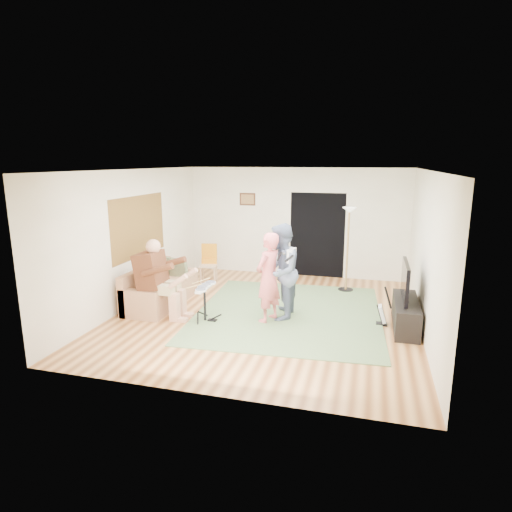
{
  "coord_description": "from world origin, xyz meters",
  "views": [
    {
      "loc": [
        1.83,
        -7.5,
        2.87
      ],
      "look_at": [
        -0.29,
        0.3,
        1.05
      ],
      "focal_mm": 30.0,
      "sensor_mm": 36.0,
      "label": 1
    }
  ],
  "objects_px": {
    "singer": "(268,278)",
    "guitar_spare": "(383,314)",
    "tv_cabinet": "(406,314)",
    "drum_kit": "(205,305)",
    "dining_chair": "(209,269)",
    "guitarist": "(280,272)",
    "television": "(405,281)",
    "sofa": "(158,291)",
    "torchiere_lamp": "(348,234)"
  },
  "relations": [
    {
      "from": "sofa",
      "to": "tv_cabinet",
      "type": "relative_size",
      "value": 1.38
    },
    {
      "from": "drum_kit",
      "to": "guitar_spare",
      "type": "relative_size",
      "value": 0.97
    },
    {
      "from": "torchiere_lamp",
      "to": "television",
      "type": "distance_m",
      "value": 2.3
    },
    {
      "from": "singer",
      "to": "television",
      "type": "bearing_deg",
      "value": 119.32
    },
    {
      "from": "dining_chair",
      "to": "guitarist",
      "type": "bearing_deg",
      "value": -53.94
    },
    {
      "from": "torchiere_lamp",
      "to": "tv_cabinet",
      "type": "distance_m",
      "value": 2.51
    },
    {
      "from": "guitar_spare",
      "to": "torchiere_lamp",
      "type": "height_order",
      "value": "torchiere_lamp"
    },
    {
      "from": "tv_cabinet",
      "to": "sofa",
      "type": "bearing_deg",
      "value": 179.48
    },
    {
      "from": "torchiere_lamp",
      "to": "tv_cabinet",
      "type": "relative_size",
      "value": 1.34
    },
    {
      "from": "sofa",
      "to": "torchiere_lamp",
      "type": "bearing_deg",
      "value": 27.98
    },
    {
      "from": "singer",
      "to": "dining_chair",
      "type": "height_order",
      "value": "singer"
    },
    {
      "from": "tv_cabinet",
      "to": "singer",
      "type": "bearing_deg",
      "value": -172.74
    },
    {
      "from": "guitarist",
      "to": "television",
      "type": "xyz_separation_m",
      "value": [
        2.17,
        0.08,
        -0.03
      ]
    },
    {
      "from": "drum_kit",
      "to": "tv_cabinet",
      "type": "xyz_separation_m",
      "value": [
        3.5,
        0.61,
        -0.05
      ]
    },
    {
      "from": "drum_kit",
      "to": "television",
      "type": "distance_m",
      "value": 3.55
    },
    {
      "from": "singer",
      "to": "television",
      "type": "height_order",
      "value": "singer"
    },
    {
      "from": "tv_cabinet",
      "to": "drum_kit",
      "type": "bearing_deg",
      "value": -170.16
    },
    {
      "from": "drum_kit",
      "to": "guitarist",
      "type": "bearing_deg",
      "value": 22.3
    },
    {
      "from": "drum_kit",
      "to": "sofa",
      "type": "bearing_deg",
      "value": 153.19
    },
    {
      "from": "guitarist",
      "to": "dining_chair",
      "type": "height_order",
      "value": "guitarist"
    },
    {
      "from": "television",
      "to": "dining_chair",
      "type": "bearing_deg",
      "value": 157.08
    },
    {
      "from": "guitarist",
      "to": "television",
      "type": "bearing_deg",
      "value": 89.81
    },
    {
      "from": "singer",
      "to": "guitar_spare",
      "type": "height_order",
      "value": "singer"
    },
    {
      "from": "drum_kit",
      "to": "tv_cabinet",
      "type": "relative_size",
      "value": 0.49
    },
    {
      "from": "singer",
      "to": "dining_chair",
      "type": "bearing_deg",
      "value": -115.26
    },
    {
      "from": "singer",
      "to": "guitar_spare",
      "type": "relative_size",
      "value": 2.31
    },
    {
      "from": "dining_chair",
      "to": "tv_cabinet",
      "type": "bearing_deg",
      "value": -35.03
    },
    {
      "from": "guitarist",
      "to": "sofa",
      "type": "bearing_deg",
      "value": -95.12
    },
    {
      "from": "sofa",
      "to": "guitarist",
      "type": "relative_size",
      "value": 1.09
    },
    {
      "from": "dining_chair",
      "to": "television",
      "type": "xyz_separation_m",
      "value": [
        4.32,
        -1.83,
        0.53
      ]
    },
    {
      "from": "guitar_spare",
      "to": "television",
      "type": "distance_m",
      "value": 0.73
    },
    {
      "from": "singer",
      "to": "guitarist",
      "type": "relative_size",
      "value": 0.93
    },
    {
      "from": "drum_kit",
      "to": "television",
      "type": "bearing_deg",
      "value": 9.98
    },
    {
      "from": "singer",
      "to": "guitarist",
      "type": "height_order",
      "value": "guitarist"
    },
    {
      "from": "guitar_spare",
      "to": "torchiere_lamp",
      "type": "distance_m",
      "value": 2.34
    },
    {
      "from": "drum_kit",
      "to": "guitar_spare",
      "type": "bearing_deg",
      "value": 11.9
    },
    {
      "from": "drum_kit",
      "to": "torchiere_lamp",
      "type": "xyz_separation_m",
      "value": [
        2.36,
        2.58,
        0.98
      ]
    },
    {
      "from": "drum_kit",
      "to": "singer",
      "type": "xyz_separation_m",
      "value": [
        1.11,
        0.3,
        0.52
      ]
    },
    {
      "from": "guitarist",
      "to": "tv_cabinet",
      "type": "relative_size",
      "value": 1.26
    },
    {
      "from": "sofa",
      "to": "tv_cabinet",
      "type": "height_order",
      "value": "sofa"
    },
    {
      "from": "dining_chair",
      "to": "guitar_spare",
      "type": "bearing_deg",
      "value": -36.36
    },
    {
      "from": "sofa",
      "to": "singer",
      "type": "relative_size",
      "value": 1.18
    },
    {
      "from": "singer",
      "to": "guitarist",
      "type": "xyz_separation_m",
      "value": [
        0.17,
        0.22,
        0.06
      ]
    },
    {
      "from": "tv_cabinet",
      "to": "guitar_spare",
      "type": "bearing_deg",
      "value": 172.55
    },
    {
      "from": "guitar_spare",
      "to": "tv_cabinet",
      "type": "height_order",
      "value": "guitar_spare"
    },
    {
      "from": "drum_kit",
      "to": "tv_cabinet",
      "type": "bearing_deg",
      "value": 9.84
    },
    {
      "from": "guitar_spare",
      "to": "torchiere_lamp",
      "type": "bearing_deg",
      "value": 111.56
    },
    {
      "from": "singer",
      "to": "torchiere_lamp",
      "type": "relative_size",
      "value": 0.87
    },
    {
      "from": "drum_kit",
      "to": "guitarist",
      "type": "xyz_separation_m",
      "value": [
        1.28,
        0.53,
        0.58
      ]
    },
    {
      "from": "drum_kit",
      "to": "guitarist",
      "type": "relative_size",
      "value": 0.39
    }
  ]
}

